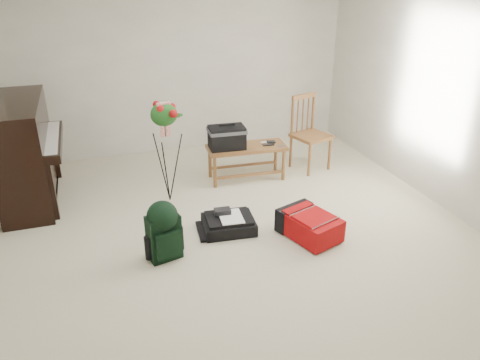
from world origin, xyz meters
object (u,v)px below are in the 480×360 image
object	(u,v)px
bench	(233,141)
green_backpack	(163,228)
red_suitcase	(308,223)
flower_stand	(167,153)
dining_chair	(310,134)
piano	(26,154)
black_duffel	(229,223)

from	to	relation	value
bench	green_backpack	xyz separation A→B (m)	(-1.20, -1.53, -0.22)
red_suitcase	flower_stand	size ratio (longest dim) A/B	0.58
dining_chair	flower_stand	xyz separation A→B (m)	(-2.07, -0.39, 0.12)
piano	red_suitcase	bearing A→B (deg)	-32.48
green_backpack	dining_chair	bearing A→B (deg)	21.78
dining_chair	flower_stand	distance (m)	2.11
dining_chair	green_backpack	bearing A→B (deg)	-162.44
black_duffel	flower_stand	bearing A→B (deg)	123.35
green_backpack	piano	bearing A→B (deg)	114.08
bench	red_suitcase	distance (m)	1.67
piano	bench	bearing A→B (deg)	-5.56
piano	green_backpack	distance (m)	2.23
piano	dining_chair	bearing A→B (deg)	-2.51
flower_stand	piano	bearing A→B (deg)	153.39
bench	flower_stand	xyz separation A→B (m)	(-0.93, -0.30, 0.06)
bench	dining_chair	xyz separation A→B (m)	(1.15, 0.09, -0.06)
green_backpack	flower_stand	bearing A→B (deg)	64.79
red_suitcase	dining_chair	bearing A→B (deg)	45.04
red_suitcase	black_duffel	bearing A→B (deg)	136.37
bench	dining_chair	bearing A→B (deg)	8.01
bench	flower_stand	bearing A→B (deg)	-158.04
black_duffel	flower_stand	xyz separation A→B (m)	(-0.48, 0.91, 0.54)
piano	green_backpack	bearing A→B (deg)	-53.20
piano	black_duffel	world-z (taller)	piano
bench	black_duffel	xyz separation A→B (m)	(-0.44, -1.22, -0.48)
black_duffel	flower_stand	size ratio (longest dim) A/B	0.46
piano	dining_chair	distance (m)	3.68
dining_chair	green_backpack	size ratio (longest dim) A/B	1.67
dining_chair	green_backpack	distance (m)	2.85
black_duffel	piano	bearing A→B (deg)	150.34
black_duffel	dining_chair	bearing A→B (deg)	44.75
black_duffel	flower_stand	distance (m)	1.17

